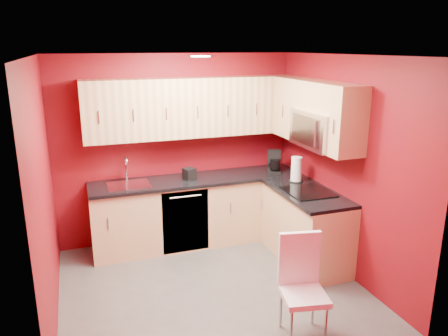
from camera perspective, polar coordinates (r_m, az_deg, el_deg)
floor at (r=5.03m, az=-1.67°, el=-15.33°), size 3.20×3.20×0.00m
ceiling at (r=4.31m, az=-1.94°, el=14.49°), size 3.20×3.20×0.00m
wall_back at (r=5.91m, az=-6.18°, el=2.50°), size 3.20×0.00×3.20m
wall_front at (r=3.20m, az=6.42°, el=-9.14°), size 3.20×0.00×3.20m
wall_left at (r=4.33m, az=-22.44°, el=-3.55°), size 0.00×3.00×3.00m
wall_right at (r=5.20m, az=15.27°, el=0.19°), size 0.00×3.00×3.00m
base_cabinets_back at (r=5.92m, az=-3.39°, el=-5.68°), size 2.80×0.60×0.87m
base_cabinets_right at (r=5.51m, az=10.59°, el=-7.62°), size 0.60×1.30×0.87m
countertop_back at (r=5.76m, az=-3.42°, el=-1.51°), size 2.80×0.63×0.04m
countertop_right at (r=5.33m, az=10.78°, el=-3.20°), size 0.63×1.27×0.04m
upper_cabinets_back at (r=5.69m, az=-3.96°, el=7.93°), size 2.80×0.35×0.75m
upper_cabinets_right at (r=5.34m, az=11.53°, el=7.83°), size 0.35×1.55×0.75m
microwave at (r=5.16m, az=12.46°, el=4.94°), size 0.42×0.76×0.42m
cooktop at (r=5.29m, az=10.93°, el=-3.06°), size 0.50×0.55×0.01m
sink at (r=5.59m, az=-12.38°, el=-1.79°), size 0.52×0.42×0.35m
dishwasher_front at (r=5.60m, az=-5.04°, el=-6.99°), size 0.60×0.02×0.82m
downlight at (r=4.60m, az=-3.09°, el=14.36°), size 0.20×0.20×0.01m
coffee_maker at (r=6.00m, az=6.56°, el=0.81°), size 0.26×0.29×0.30m
napkin_holder at (r=5.69m, az=-4.54°, el=-0.76°), size 0.18×0.18×0.15m
paper_towel at (r=5.63m, az=9.45°, el=-0.18°), size 0.23×0.23×0.32m
dining_chair at (r=4.12m, az=10.41°, el=-15.39°), size 0.46×0.48×0.96m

